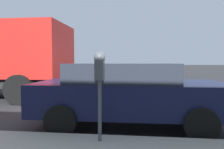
# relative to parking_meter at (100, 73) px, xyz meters

# --- Properties ---
(ground_plane) EXTENTS (220.00, 220.00, 0.00)m
(ground_plane) POSITION_rel_parking_meter_xyz_m (2.51, 0.17, -1.29)
(ground_plane) COLOR #2B2B2D
(parking_meter) EXTENTS (0.21, 0.19, 1.49)m
(parking_meter) POSITION_rel_parking_meter_xyz_m (0.00, 0.00, 0.00)
(parking_meter) COLOR #4C5156
(parking_meter) RESTS_ON sidewalk
(car_navy) EXTENTS (2.12, 4.30, 1.44)m
(car_navy) POSITION_rel_parking_meter_xyz_m (1.47, -0.41, -0.52)
(car_navy) COLOR #14193D
(car_navy) RESTS_ON ground_plane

